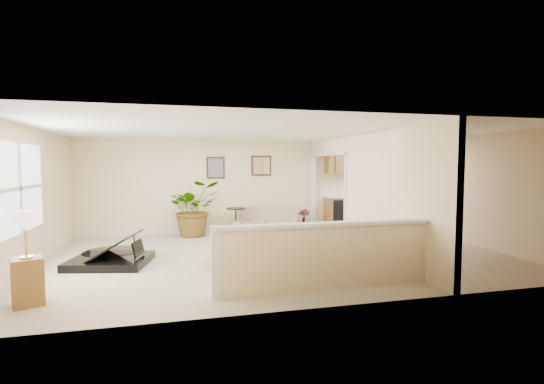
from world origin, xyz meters
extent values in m
plane|color=#B8AF8F|center=(0.00, 0.00, 0.00)|extent=(9.00, 9.00, 0.00)
cube|color=beige|center=(0.00, 3.00, 1.25)|extent=(9.00, 0.04, 2.50)
cube|color=beige|center=(0.00, -3.00, 1.25)|extent=(9.00, 0.04, 2.50)
cube|color=beige|center=(-4.50, 0.00, 1.25)|extent=(0.04, 6.00, 2.50)
cube|color=beige|center=(4.50, 0.00, 1.25)|extent=(0.04, 6.00, 2.50)
cube|color=white|center=(0.00, 0.00, 2.50)|extent=(9.00, 6.00, 0.04)
cube|color=gray|center=(3.15, 0.00, 0.00)|extent=(2.70, 6.00, 0.01)
cube|color=beige|center=(1.80, -1.20, 1.25)|extent=(0.12, 3.60, 2.50)
cube|color=beige|center=(1.80, 1.77, 2.30)|extent=(0.12, 2.35, 0.40)
cube|color=beige|center=(0.15, -2.30, 0.47)|extent=(3.30, 0.12, 0.95)
cube|color=silver|center=(0.15, -2.30, 0.96)|extent=(3.40, 0.22, 0.05)
cube|color=silver|center=(-1.50, -2.30, 0.50)|extent=(0.14, 0.14, 1.00)
cube|color=white|center=(-4.49, -0.50, 1.45)|extent=(0.05, 2.15, 1.45)
cube|color=#332612|center=(-0.95, 2.98, 1.75)|extent=(0.48, 0.03, 0.58)
cube|color=#7D4F65|center=(-0.95, 2.96, 1.75)|extent=(0.40, 0.01, 0.50)
cube|color=#332612|center=(0.30, 2.98, 1.80)|extent=(0.55, 0.03, 0.55)
cube|color=white|center=(0.30, 2.96, 1.80)|extent=(0.46, 0.01, 0.46)
cube|color=olive|center=(3.30, 2.70, 0.45)|extent=(2.30, 0.60, 0.90)
cube|color=beige|center=(3.30, 2.70, 0.92)|extent=(2.36, 0.65, 0.04)
cube|color=black|center=(2.50, 2.69, 0.43)|extent=(0.60, 0.60, 0.84)
cube|color=olive|center=(3.30, 2.82, 1.95)|extent=(2.30, 0.35, 0.75)
cube|color=black|center=(-3.20, -0.02, 0.71)|extent=(1.55, 1.41, 0.28)
cylinder|color=black|center=(-3.34, 0.48, 0.71)|extent=(1.14, 1.14, 0.28)
cube|color=silver|center=(-2.40, -0.02, 0.67)|extent=(0.40, 0.95, 0.02)
cube|color=black|center=(-3.29, 0.07, 0.96)|extent=(1.26, 1.26, 0.62)
cube|color=black|center=(-1.12, -0.45, 0.28)|extent=(0.52, 0.88, 0.56)
cube|color=tan|center=(0.28, 2.25, 0.22)|extent=(1.80, 1.44, 0.44)
cube|color=tan|center=(0.28, 2.59, 0.67)|extent=(1.54, 0.81, 0.46)
cube|color=tan|center=(-0.41, 2.25, 0.53)|extent=(0.52, 0.90, 0.17)
cube|color=tan|center=(0.98, 2.25, 0.53)|extent=(0.52, 0.90, 0.17)
cylinder|color=black|center=(-0.50, 2.41, 0.01)|extent=(0.36, 0.36, 0.03)
cylinder|color=black|center=(-0.50, 2.41, 0.36)|extent=(0.04, 0.04, 0.69)
cylinder|color=black|center=(-0.50, 2.41, 0.70)|extent=(0.49, 0.49, 0.03)
cylinder|color=black|center=(-1.55, 2.57, 0.14)|extent=(0.41, 0.41, 0.29)
imported|color=#144419|center=(-1.55, 2.57, 0.71)|extent=(1.51, 1.39, 1.43)
cylinder|color=black|center=(1.37, 2.47, 0.11)|extent=(0.32, 0.32, 0.22)
imported|color=#144419|center=(1.37, 2.47, 0.31)|extent=(0.46, 0.46, 0.62)
cube|color=olive|center=(-3.92, -1.96, 0.31)|extent=(0.47, 0.47, 0.62)
cylinder|color=gold|center=(-3.92, -1.96, 0.63)|extent=(0.17, 0.17, 0.02)
cylinder|color=gold|center=(-3.92, -1.96, 0.84)|extent=(0.03, 0.03, 0.41)
cone|color=beige|center=(-3.92, -1.96, 1.10)|extent=(0.33, 0.33, 0.27)
camera|label=1|loc=(-2.05, -7.63, 1.83)|focal=26.00mm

